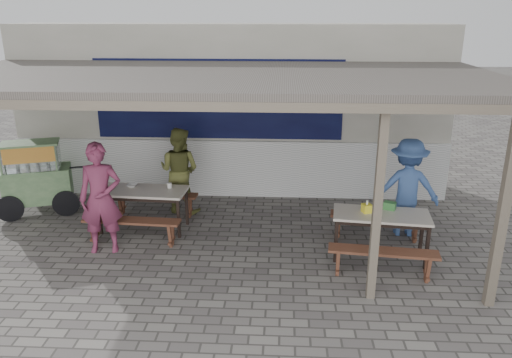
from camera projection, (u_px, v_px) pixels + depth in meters
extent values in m
plane|color=slate|center=(210.00, 261.00, 7.85)|extent=(60.00, 60.00, 0.00)
cube|color=beige|center=(232.00, 109.00, 10.70)|extent=(9.00, 1.20, 3.50)
cube|color=white|center=(229.00, 169.00, 10.47)|extent=(9.00, 0.10, 1.20)
cube|color=#0E1645|center=(218.00, 99.00, 10.03)|extent=(5.00, 0.03, 1.60)
cube|color=#565049|center=(214.00, 76.00, 7.92)|extent=(9.00, 4.20, 0.12)
cube|color=#675F4E|center=(191.00, 106.00, 6.01)|extent=(9.00, 0.12, 0.12)
cube|color=#675F4E|center=(503.00, 211.00, 6.27)|extent=(0.12, 0.12, 2.70)
cube|color=#675F4E|center=(377.00, 206.00, 6.44)|extent=(0.11, 0.11, 2.70)
cube|color=beige|center=(143.00, 191.00, 8.78)|extent=(1.57, 0.78, 0.04)
cube|color=black|center=(143.00, 194.00, 8.80)|extent=(1.47, 0.67, 0.06)
cube|color=black|center=(100.00, 215.00, 8.71)|extent=(0.05, 0.05, 0.71)
cube|color=black|center=(179.00, 219.00, 8.56)|extent=(0.05, 0.05, 0.71)
cube|color=black|center=(112.00, 203.00, 9.25)|extent=(0.05, 0.05, 0.71)
cube|color=black|center=(187.00, 206.00, 9.09)|extent=(0.05, 0.05, 0.71)
cube|color=brown|center=(131.00, 221.00, 8.29)|extent=(1.65, 0.38, 0.04)
cube|color=brown|center=(94.00, 231.00, 8.43)|extent=(0.07, 0.28, 0.41)
cube|color=brown|center=(171.00, 235.00, 8.29)|extent=(0.07, 0.28, 0.41)
cube|color=brown|center=(155.00, 194.00, 9.47)|extent=(1.65, 0.38, 0.04)
cube|color=brown|center=(122.00, 204.00, 9.62)|extent=(0.07, 0.28, 0.41)
cube|color=brown|center=(189.00, 207.00, 9.47)|extent=(0.07, 0.28, 0.41)
cube|color=beige|center=(382.00, 215.00, 7.75)|extent=(1.54, 0.83, 0.04)
cube|color=black|center=(381.00, 218.00, 7.77)|extent=(1.43, 0.72, 0.06)
cube|color=black|center=(336.00, 241.00, 7.72)|extent=(0.05, 0.05, 0.71)
cube|color=black|center=(427.00, 248.00, 7.51)|extent=(0.05, 0.05, 0.71)
cube|color=black|center=(336.00, 227.00, 8.23)|extent=(0.05, 0.05, 0.71)
cube|color=black|center=(422.00, 232.00, 8.02)|extent=(0.05, 0.05, 0.71)
cube|color=brown|center=(383.00, 252.00, 7.22)|extent=(1.60, 0.45, 0.04)
cube|color=brown|center=(338.00, 262.00, 7.39)|extent=(0.08, 0.28, 0.41)
cube|color=brown|center=(427.00, 269.00, 7.19)|extent=(0.08, 0.28, 0.41)
cube|color=brown|center=(377.00, 216.00, 8.47)|extent=(1.60, 0.45, 0.04)
cube|color=brown|center=(339.00, 226.00, 8.64)|extent=(0.08, 0.28, 0.41)
cube|color=brown|center=(415.00, 231.00, 8.44)|extent=(0.08, 0.28, 0.41)
cube|color=#7CA06B|center=(38.00, 184.00, 9.59)|extent=(1.35, 0.99, 0.63)
cube|color=#7CA06B|center=(40.00, 200.00, 9.69)|extent=(1.30, 0.95, 0.04)
cylinder|color=black|center=(10.00, 209.00, 9.25)|extent=(0.49, 0.21, 0.50)
cylinder|color=black|center=(66.00, 204.00, 9.51)|extent=(0.49, 0.21, 0.50)
cube|color=silver|center=(31.00, 156.00, 9.40)|extent=(1.11, 0.84, 0.49)
cube|color=#7CA06B|center=(29.00, 143.00, 9.32)|extent=(1.16, 0.88, 0.04)
cube|color=#D04931|center=(29.00, 156.00, 9.11)|extent=(0.85, 0.31, 0.29)
cylinder|color=black|center=(76.00, 167.00, 9.69)|extent=(0.61, 0.24, 0.04)
imported|color=#772D4A|center=(101.00, 199.00, 7.92)|extent=(0.73, 0.54, 1.82)
imported|color=brown|center=(179.00, 170.00, 9.57)|extent=(0.96, 0.84, 1.67)
imported|color=#4061A2|center=(407.00, 188.00, 8.56)|extent=(1.16, 0.74, 1.72)
cube|color=yellow|center=(367.00, 208.00, 7.77)|extent=(0.17, 0.17, 0.13)
cube|color=#377C38|center=(390.00, 206.00, 7.89)|extent=(0.22, 0.18, 0.12)
cylinder|color=silver|center=(170.00, 185.00, 8.87)|extent=(0.08, 0.08, 0.09)
imported|color=silver|center=(132.00, 186.00, 8.93)|extent=(0.21, 0.21, 0.05)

